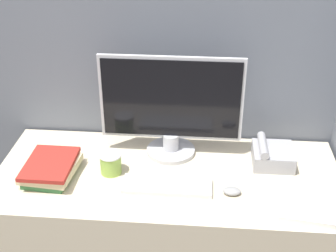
{
  "coord_description": "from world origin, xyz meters",
  "views": [
    {
      "loc": [
        0.14,
        -1.32,
        1.93
      ],
      "look_at": [
        -0.0,
        0.35,
        0.98
      ],
      "focal_mm": 50.0,
      "sensor_mm": 36.0,
      "label": 1
    }
  ],
  "objects_px": {
    "coffee_cup": "(111,163)",
    "book_stack": "(51,169)",
    "keyboard": "(167,186)",
    "mouse": "(232,191)",
    "monitor": "(170,109)",
    "desk_telephone": "(272,155)"
  },
  "relations": [
    {
      "from": "book_stack",
      "to": "desk_telephone",
      "type": "height_order",
      "value": "desk_telephone"
    },
    {
      "from": "mouse",
      "to": "book_stack",
      "type": "relative_size",
      "value": 0.28
    },
    {
      "from": "keyboard",
      "to": "desk_telephone",
      "type": "height_order",
      "value": "desk_telephone"
    },
    {
      "from": "monitor",
      "to": "coffee_cup",
      "type": "bearing_deg",
      "value": -142.76
    },
    {
      "from": "desk_telephone",
      "to": "coffee_cup",
      "type": "bearing_deg",
      "value": -169.4
    },
    {
      "from": "coffee_cup",
      "to": "monitor",
      "type": "bearing_deg",
      "value": 37.24
    },
    {
      "from": "coffee_cup",
      "to": "book_stack",
      "type": "distance_m",
      "value": 0.25
    },
    {
      "from": "keyboard",
      "to": "coffee_cup",
      "type": "distance_m",
      "value": 0.27
    },
    {
      "from": "monitor",
      "to": "mouse",
      "type": "bearing_deg",
      "value": -46.87
    },
    {
      "from": "coffee_cup",
      "to": "keyboard",
      "type": "bearing_deg",
      "value": -19.95
    },
    {
      "from": "coffee_cup",
      "to": "desk_telephone",
      "type": "bearing_deg",
      "value": 10.6
    },
    {
      "from": "monitor",
      "to": "desk_telephone",
      "type": "xyz_separation_m",
      "value": [
        0.45,
        -0.05,
        -0.18
      ]
    },
    {
      "from": "keyboard",
      "to": "mouse",
      "type": "distance_m",
      "value": 0.26
    },
    {
      "from": "keyboard",
      "to": "book_stack",
      "type": "bearing_deg",
      "value": 175.22
    },
    {
      "from": "coffee_cup",
      "to": "mouse",
      "type": "bearing_deg",
      "value": -11.92
    },
    {
      "from": "monitor",
      "to": "book_stack",
      "type": "bearing_deg",
      "value": -154.64
    },
    {
      "from": "mouse",
      "to": "book_stack",
      "type": "xyz_separation_m",
      "value": [
        -0.76,
        0.06,
        0.02
      ]
    },
    {
      "from": "mouse",
      "to": "desk_telephone",
      "type": "relative_size",
      "value": 0.4
    },
    {
      "from": "desk_telephone",
      "to": "mouse",
      "type": "bearing_deg",
      "value": -127.31
    },
    {
      "from": "desk_telephone",
      "to": "monitor",
      "type": "bearing_deg",
      "value": 173.37
    },
    {
      "from": "keyboard",
      "to": "desk_telephone",
      "type": "xyz_separation_m",
      "value": [
        0.44,
        0.22,
        0.03
      ]
    },
    {
      "from": "coffee_cup",
      "to": "desk_telephone",
      "type": "distance_m",
      "value": 0.71
    }
  ]
}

